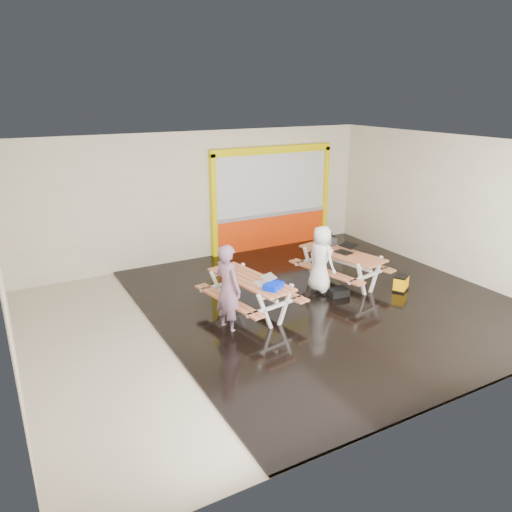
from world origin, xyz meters
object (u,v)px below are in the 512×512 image
laptop_left (264,281)px  dark_case (338,292)px  laptop_right (345,250)px  backpack (328,242)px  person_left (228,289)px  picnic_table_left (250,287)px  picnic_table_right (342,260)px  toolbox (328,242)px  blue_pouch (273,286)px  fluke_bag (401,283)px  person_right (321,259)px

laptop_left → dark_case: (2.08, 0.25, -0.75)m
laptop_right → backpack: bearing=75.3°
person_left → laptop_left: person_left is taller
picnic_table_left → dark_case: bearing=-4.0°
picnic_table_right → laptop_right: (0.08, -0.02, 0.26)m
toolbox → backpack: (0.32, 0.40, -0.17)m
backpack → laptop_right: bearing=-104.7°
picnic_table_right → backpack: 1.06m
dark_case → person_left: bearing=-175.7°
picnic_table_left → laptop_right: bearing=7.9°
picnic_table_right → laptop_left: 2.72m
picnic_table_left → laptop_right: (2.77, 0.38, 0.27)m
laptop_right → laptop_left: bearing=-163.5°
picnic_table_right → picnic_table_left: bearing=-171.5°
laptop_right → backpack: 1.06m
picnic_table_right → laptop_right: bearing=-13.2°
laptop_right → blue_pouch: 2.84m
backpack → fluke_bag: size_ratio=0.97×
picnic_table_left → person_left: person_left is taller
picnic_table_left → laptop_left: laptop_left is taller
backpack → dark_case: backpack is taller
dark_case → picnic_table_left: bearing=176.0°
laptop_right → backpack: (0.27, 1.01, -0.13)m
backpack → fluke_bag: bearing=-72.3°
picnic_table_right → laptop_left: size_ratio=5.61×
picnic_table_right → toolbox: 0.66m
toolbox → picnic_table_left: bearing=-159.8°
blue_pouch → dark_case: blue_pouch is taller
person_right → laptop_left: 1.91m
laptop_left → toolbox: bearing=28.2°
blue_pouch → laptop_right: bearing=22.3°
person_left → fluke_bag: size_ratio=3.50×
picnic_table_left → dark_case: 2.25m
person_left → dark_case: 2.97m
person_right → backpack: 1.64m
person_left → dark_case: person_left is taller
laptop_left → toolbox: size_ratio=1.03×
laptop_left → toolbox: toolbox is taller
toolbox → fluke_bag: size_ratio=0.81×
person_right → backpack: (1.11, 1.21, -0.11)m
toolbox → backpack: 0.54m
picnic_table_right → laptop_right: laptop_right is taller
person_right → blue_pouch: person_right is taller
backpack → laptop_left: bearing=-148.4°
fluke_bag → laptop_right: bearing=132.4°
picnic_table_left → toolbox: size_ratio=5.58×
picnic_table_left → picnic_table_right: picnic_table_right is taller
picnic_table_right → blue_pouch: size_ratio=6.21×
picnic_table_left → person_right: size_ratio=1.51×
laptop_right → toolbox: bearing=95.1°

